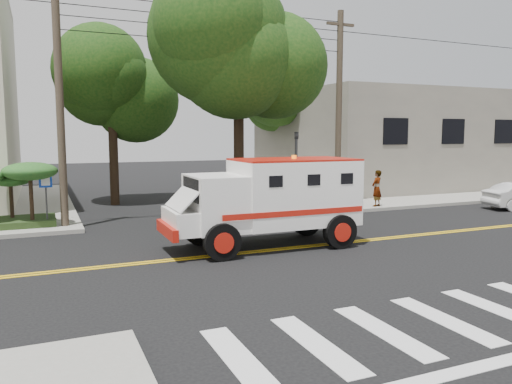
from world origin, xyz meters
name	(u,v)px	position (x,y,z in m)	size (l,w,h in m)	color
ground	(271,250)	(0.00, 0.00, 0.00)	(100.00, 100.00, 0.00)	black
sidewalk_ne	(370,186)	(13.50, 13.50, 0.07)	(17.00, 17.00, 0.15)	gray
building_right	(385,139)	(15.00, 14.00, 3.15)	(14.00, 12.00, 6.00)	slate
utility_pole_left	(60,106)	(-5.60, 6.00, 4.50)	(0.28, 0.28, 9.00)	#382D23
utility_pole_right	(339,112)	(6.30, 6.20, 4.50)	(0.28, 0.28, 9.00)	#382D23
tree_main	(251,45)	(1.94, 6.21, 7.20)	(6.08, 5.70, 9.85)	black
tree_left	(119,88)	(-2.68, 11.79, 5.73)	(4.48, 4.20, 7.70)	black
tree_right	(292,94)	(8.84, 15.77, 6.09)	(4.80, 4.50, 8.20)	black
traffic_signal	(296,164)	(3.80, 5.60, 2.23)	(0.15, 0.18, 3.60)	#3F3F42
accessibility_sign	(46,193)	(-6.20, 6.17, 1.37)	(0.45, 0.10, 2.02)	#3F3F42
palm_planter	(9,186)	(-7.44, 6.62, 1.65)	(3.52, 2.63, 2.36)	#1E3314
armored_truck	(271,197)	(0.22, 0.47, 1.56)	(6.05, 2.48, 2.75)	white
pedestrian_a	(377,188)	(8.01, 5.50, 0.99)	(0.62, 0.40, 1.69)	gray
pedestrian_b	(340,192)	(6.09, 5.61, 0.91)	(0.74, 0.58, 1.53)	gray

